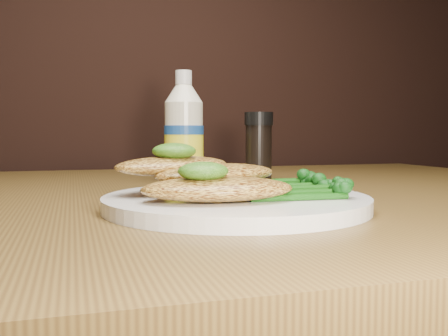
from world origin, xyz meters
name	(u,v)px	position (x,y,z in m)	size (l,w,h in m)	color
plate	(236,202)	(0.02, 0.89, 0.76)	(0.25, 0.25, 0.01)	white
chicken_front	(218,189)	(-0.01, 0.86, 0.77)	(0.13, 0.07, 0.02)	gold
chicken_mid	(217,174)	(0.01, 0.91, 0.78)	(0.13, 0.07, 0.02)	gold
chicken_back	(174,166)	(-0.03, 0.93, 0.79)	(0.12, 0.06, 0.02)	gold
pesto_front	(203,171)	(-0.02, 0.86, 0.79)	(0.04, 0.04, 0.02)	#123708
pesto_back	(174,151)	(-0.03, 0.93, 0.80)	(0.04, 0.04, 0.02)	#123708
broccolini_bundle	(283,185)	(0.06, 0.89, 0.77)	(0.12, 0.09, 0.02)	#164D10
mayo_bottle	(184,127)	(0.03, 1.17, 0.83)	(0.06, 0.06, 0.16)	beige
pepper_grinder	(259,147)	(0.13, 1.14, 0.80)	(0.04, 0.04, 0.10)	black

